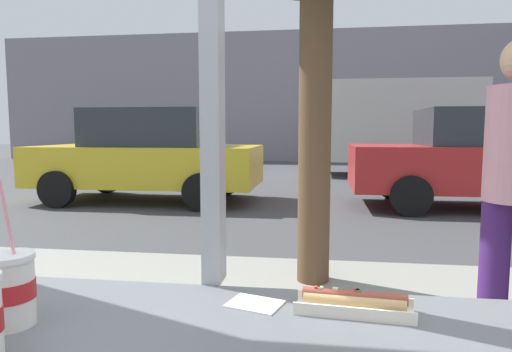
% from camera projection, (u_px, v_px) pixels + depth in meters
% --- Properties ---
extents(ground_plane, '(60.00, 60.00, 0.00)m').
position_uv_depth(ground_plane, '(305.00, 196.00, 9.11)').
color(ground_plane, '#424244').
extents(sidewalk_strip, '(16.00, 2.80, 0.15)m').
position_uv_depth(sidewalk_strip, '(272.00, 333.00, 2.80)').
color(sidewalk_strip, gray).
rests_on(sidewalk_strip, ground).
extents(building_facade_far, '(28.00, 1.20, 5.48)m').
position_uv_depth(building_facade_far, '(314.00, 97.00, 19.32)').
color(building_facade_far, gray).
rests_on(building_facade_far, ground).
extents(soda_cup_right, '(0.11, 0.11, 0.31)m').
position_uv_depth(soda_cup_right, '(9.00, 288.00, 0.93)').
color(soda_cup_right, silver).
rests_on(soda_cup_right, window_counter).
extents(hotdog_tray_far, '(0.27, 0.11, 0.05)m').
position_uv_depth(hotdog_tray_far, '(354.00, 303.00, 0.99)').
color(hotdog_tray_far, beige).
rests_on(hotdog_tray_far, window_counter).
extents(napkin_wrapper, '(0.14, 0.12, 0.00)m').
position_uv_depth(napkin_wrapper, '(255.00, 304.00, 1.04)').
color(napkin_wrapper, white).
rests_on(napkin_wrapper, window_counter).
extents(parked_car_yellow, '(4.14, 2.06, 1.72)m').
position_uv_depth(parked_car_yellow, '(149.00, 155.00, 8.42)').
color(parked_car_yellow, gold).
rests_on(parked_car_yellow, ground).
extents(parked_car_red, '(4.52, 1.97, 1.70)m').
position_uv_depth(parked_car_red, '(489.00, 158.00, 7.58)').
color(parked_car_red, red).
rests_on(parked_car_red, ground).
extents(box_truck, '(6.19, 2.44, 2.71)m').
position_uv_depth(box_truck, '(423.00, 124.00, 12.95)').
color(box_truck, beige).
rests_on(box_truck, ground).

